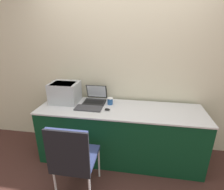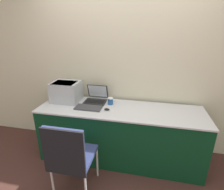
% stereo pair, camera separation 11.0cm
% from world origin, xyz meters
% --- Properties ---
extents(ground_plane, '(14.00, 14.00, 0.00)m').
position_xyz_m(ground_plane, '(0.00, 0.00, 0.00)').
color(ground_plane, '#472823').
extents(wall_back, '(8.00, 0.05, 2.60)m').
position_xyz_m(wall_back, '(0.00, 0.73, 1.30)').
color(wall_back, beige).
rests_on(wall_back, ground_plane).
extents(table, '(2.27, 0.67, 0.80)m').
position_xyz_m(table, '(0.00, 0.32, 0.40)').
color(table, '#0C381E').
rests_on(table, ground_plane).
extents(printer, '(0.40, 0.33, 0.30)m').
position_xyz_m(printer, '(-0.84, 0.44, 0.96)').
color(printer, '#B2B7BC').
rests_on(printer, table).
extents(laptop_left, '(0.32, 0.30, 0.23)m').
position_xyz_m(laptop_left, '(-0.40, 0.52, 0.85)').
color(laptop_left, black).
rests_on(laptop_left, table).
extents(external_keyboard, '(0.36, 0.18, 0.02)m').
position_xyz_m(external_keyboard, '(-0.43, 0.25, 0.81)').
color(external_keyboard, '#3D3D42').
rests_on(external_keyboard, table).
extents(coffee_cup, '(0.08, 0.08, 0.10)m').
position_xyz_m(coffee_cup, '(-0.16, 0.45, 0.84)').
color(coffee_cup, '#285699').
rests_on(coffee_cup, table).
extents(mouse, '(0.07, 0.04, 0.03)m').
position_xyz_m(mouse, '(-0.17, 0.24, 0.81)').
color(mouse, black).
rests_on(mouse, table).
extents(chair, '(0.44, 0.48, 0.95)m').
position_xyz_m(chair, '(-0.40, -0.45, 0.59)').
color(chair, navy).
rests_on(chair, ground_plane).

